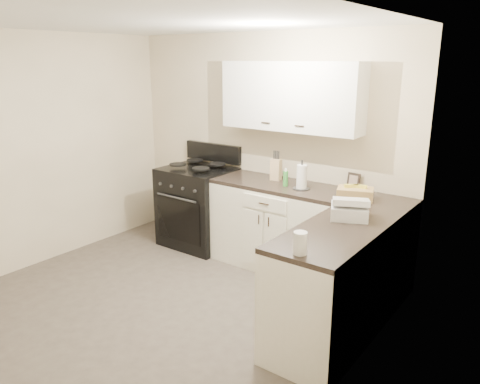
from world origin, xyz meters
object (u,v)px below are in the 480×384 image
Objects in this scene: stove at (199,208)px; paper_towel at (302,177)px; knife_block at (276,169)px; countertop_grill at (349,212)px; wicker_basket at (355,194)px.

stove is 1.54m from paper_towel.
countertop_grill is at bearing -42.03° from knife_block.
stove is at bearing 179.03° from paper_towel.
paper_towel is at bearing 177.89° from wicker_basket.
paper_towel is at bearing -0.97° from stove.
wicker_basket is (0.58, -0.02, -0.07)m from paper_towel.
wicker_basket is at bearing 83.46° from countertop_grill.
paper_towel is (0.41, -0.17, 0.01)m from knife_block.
stove is 4.30× the size of knife_block.
wicker_basket is at bearing -21.09° from knife_block.
paper_towel reaches higher than stove.
countertop_grill is (0.18, -0.53, -0.00)m from wicker_basket.
knife_block is at bearing 123.62° from countertop_grill.
stove is 3.99× the size of paper_towel.
knife_block is at bearing 7.95° from stove.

